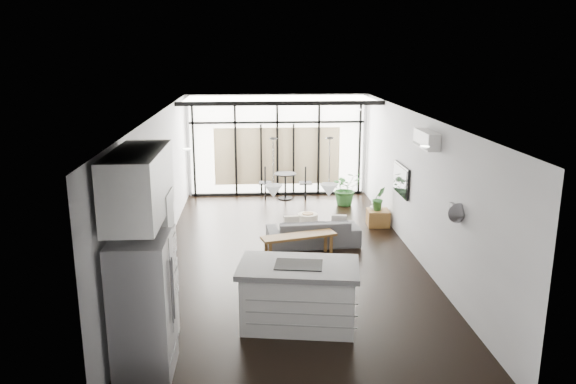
{
  "coord_description": "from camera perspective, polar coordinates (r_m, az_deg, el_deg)",
  "views": [
    {
      "loc": [
        -0.69,
        -10.43,
        3.99
      ],
      "look_at": [
        0.0,
        0.3,
        1.25
      ],
      "focal_mm": 35.0,
      "sensor_mm": 36.0,
      "label": 1
    }
  ],
  "objects": [
    {
      "name": "plant_crate",
      "position": [
        13.13,
        9.18,
        -1.31
      ],
      "size": [
        0.45,
        0.63,
        0.25
      ],
      "primitive_type": "imported",
      "rotation": [
        0.0,
        0.0,
        0.27
      ],
      "color": "#2C622A",
      "rests_on": "crate"
    },
    {
      "name": "cooktop",
      "position": [
        8.21,
        1.1,
        -7.37
      ],
      "size": [
        0.75,
        0.56,
        0.01
      ],
      "primitive_type": "cube",
      "rotation": [
        0.0,
        0.0,
        -0.15
      ],
      "color": "black",
      "rests_on": "island"
    },
    {
      "name": "pouf",
      "position": [
        12.79,
        2.02,
        -3.03
      ],
      "size": [
        0.54,
        0.54,
        0.37
      ],
      "primitive_type": "cylinder",
      "rotation": [
        0.0,
        0.0,
        -0.19
      ],
      "color": "silver",
      "rests_on": "floor"
    },
    {
      "name": "island",
      "position": [
        8.4,
        1.08,
        -10.43
      ],
      "size": [
        1.88,
        1.29,
        0.95
      ],
      "primitive_type": "cube",
      "rotation": [
        0.0,
        0.0,
        -0.15
      ],
      "color": "white",
      "rests_on": "floor"
    },
    {
      "name": "floor",
      "position": [
        11.19,
        0.1,
        -6.6
      ],
      "size": [
        5.0,
        10.0,
        0.0
      ],
      "primitive_type": "cube",
      "color": "black",
      "rests_on": "ground"
    },
    {
      "name": "pendant_right",
      "position": [
        8.1,
        4.17,
        0.17
      ],
      "size": [
        0.26,
        0.26,
        0.18
      ],
      "primitive_type": "cone",
      "color": "white",
      "rests_on": "ceiling"
    },
    {
      "name": "wall_left",
      "position": [
        10.9,
        -13.13,
        0.17
      ],
      "size": [
        0.02,
        10.0,
        2.8
      ],
      "primitive_type": "cube",
      "color": "silver",
      "rests_on": "ground"
    },
    {
      "name": "skylight",
      "position": [
        14.5,
        -0.95,
        9.47
      ],
      "size": [
        4.7,
        1.9,
        0.06
      ],
      "primitive_type": "cube",
      "color": "white",
      "rests_on": "ceiling"
    },
    {
      "name": "bistro_set",
      "position": [
        15.34,
        -0.28,
        0.56
      ],
      "size": [
        1.48,
        0.69,
        0.69
      ],
      "primitive_type": "cube",
      "rotation": [
        0.0,
        0.0,
        -0.08
      ],
      "color": "black",
      "rests_on": "floor"
    },
    {
      "name": "upper_cabinets",
      "position": [
        7.26,
        -14.94,
        0.74
      ],
      "size": [
        0.62,
        1.75,
        0.86
      ],
      "primitive_type": "cube",
      "color": "white",
      "rests_on": "wall_left"
    },
    {
      "name": "wall_right",
      "position": [
        11.21,
        12.96,
        0.57
      ],
      "size": [
        0.02,
        10.0,
        2.8
      ],
      "primitive_type": "cube",
      "color": "silver",
      "rests_on": "ground"
    },
    {
      "name": "crate",
      "position": [
        13.22,
        9.13,
        -2.61
      ],
      "size": [
        0.52,
        0.52,
        0.37
      ],
      "primitive_type": "cube",
      "rotation": [
        0.0,
        0.0,
        -0.06
      ],
      "color": "brown",
      "rests_on": "floor"
    },
    {
      "name": "plant_tall",
      "position": [
        14.82,
        5.86,
        0.01
      ],
      "size": [
        1.01,
        1.07,
        0.7
      ],
      "primitive_type": "imported",
      "rotation": [
        0.0,
        0.0,
        0.25
      ],
      "color": "#2C622A",
      "rests_on": "floor"
    },
    {
      "name": "glazing",
      "position": [
        15.54,
        -1.09,
        4.71
      ],
      "size": [
        5.0,
        0.2,
        2.8
      ],
      "primitive_type": "cube",
      "color": "black",
      "rests_on": "ground"
    },
    {
      "name": "ac_unit",
      "position": [
        10.22,
        13.9,
        5.21
      ],
      "size": [
        0.22,
        0.9,
        0.3
      ],
      "primitive_type": "cube",
      "color": "white",
      "rests_on": "wall_right"
    },
    {
      "name": "tv",
      "position": [
        12.16,
        11.44,
        1.23
      ],
      "size": [
        0.05,
        1.1,
        0.65
      ],
      "primitive_type": "cube",
      "color": "black",
      "rests_on": "wall_right"
    },
    {
      "name": "neighbour_building",
      "position": [
        15.66,
        -1.1,
        3.67
      ],
      "size": [
        3.5,
        0.02,
        1.6
      ],
      "primitive_type": "cube",
      "color": "#CEB78C",
      "rests_on": "ground"
    },
    {
      "name": "ceiling",
      "position": [
        10.52,
        0.11,
        7.8
      ],
      "size": [
        5.0,
        10.0,
        0.0
      ],
      "primitive_type": "cube",
      "color": "white",
      "rests_on": "ground"
    },
    {
      "name": "wall_front",
      "position": [
        6.05,
        3.29,
        -11.07
      ],
      "size": [
        5.0,
        0.02,
        2.8
      ],
      "primitive_type": "cube",
      "color": "silver",
      "rests_on": "ground"
    },
    {
      "name": "console_bench",
      "position": [
        11.06,
        1.11,
        -5.54
      ],
      "size": [
        1.53,
        0.77,
        0.48
      ],
      "primitive_type": "cube",
      "rotation": [
        0.0,
        0.0,
        0.28
      ],
      "color": "brown",
      "rests_on": "floor"
    },
    {
      "name": "framed_art",
      "position": [
        10.38,
        -13.45,
        0.3
      ],
      "size": [
        0.04,
        0.7,
        0.9
      ],
      "primitive_type": "cube",
      "color": "black",
      "rests_on": "wall_left"
    },
    {
      "name": "sofa",
      "position": [
        11.75,
        2.56,
        -3.63
      ],
      "size": [
        1.95,
        0.7,
        0.75
      ],
      "primitive_type": "imported",
      "rotation": [
        0.0,
        0.0,
        3.21
      ],
      "color": "#4E4E51",
      "rests_on": "floor"
    },
    {
      "name": "appliance_column",
      "position": [
        7.96,
        -13.54,
        -7.57
      ],
      "size": [
        0.56,
        0.59,
        2.16
      ],
      "primitive_type": "cube",
      "color": "white",
      "rests_on": "floor"
    },
    {
      "name": "fridge",
      "position": [
        7.31,
        -14.51,
        -11.26
      ],
      "size": [
        0.69,
        0.86,
        1.79
      ],
      "primitive_type": "cube",
      "color": "#99989D",
      "rests_on": "floor"
    },
    {
      "name": "milk_can",
      "position": [
        13.28,
        8.89,
        -2.15
      ],
      "size": [
        0.3,
        0.3,
        0.54
      ],
      "primitive_type": "cylinder",
      "rotation": [
        0.0,
        0.0,
        -0.1
      ],
      "color": "beige",
      "rests_on": "floor"
    },
    {
      "name": "pendant_left",
      "position": [
        8.03,
        -1.5,
        0.08
      ],
      "size": [
        0.26,
        0.26,
        0.18
      ],
      "primitive_type": "cone",
      "color": "white",
      "rests_on": "ceiling"
    },
    {
      "name": "wall_back",
      "position": [
        15.66,
        -1.11,
        4.78
      ],
      "size": [
        5.0,
        0.02,
        2.8
      ],
      "primitive_type": "cube",
      "color": "silver",
      "rests_on": "ground"
    }
  ]
}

